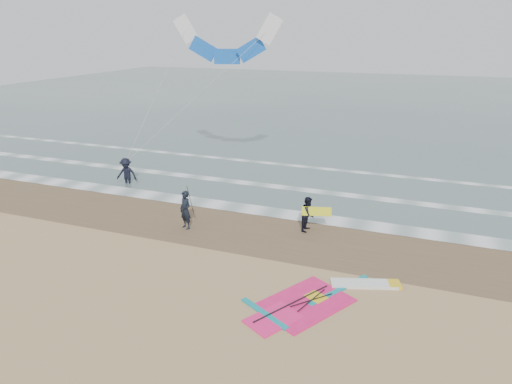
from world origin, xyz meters
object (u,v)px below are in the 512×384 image
at_px(person_standing, 185,210).
at_px(person_wading, 126,168).
at_px(windsurf_rig, 322,298).
at_px(surf_kite, 226,43).
at_px(person_walking, 308,214).

xyz_separation_m(person_standing, person_wading, (-6.31, 4.39, 0.07)).
xyz_separation_m(windsurf_rig, person_standing, (-7.12, 3.56, 0.86)).
bearing_deg(surf_kite, person_standing, -78.87).
bearing_deg(windsurf_rig, person_standing, 153.44).
xyz_separation_m(windsurf_rig, person_wading, (-13.43, 7.95, 0.93)).
relative_size(person_walking, person_wading, 0.83).
bearing_deg(person_wading, surf_kite, 35.90).
relative_size(person_standing, person_walking, 1.13).
relative_size(windsurf_rig, surf_kite, 0.61).
xyz_separation_m(person_walking, surf_kite, (-6.97, 7.01, 7.03)).
bearing_deg(person_walking, surf_kite, 50.71).
bearing_deg(surf_kite, person_walking, -45.19).
distance_m(windsurf_rig, surf_kite, 17.03).
bearing_deg(person_walking, person_wading, 82.96).
distance_m(windsurf_rig, person_walking, 5.66).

